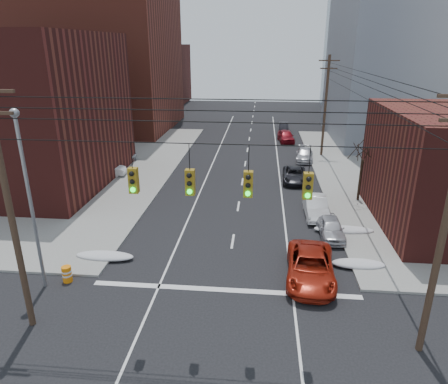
% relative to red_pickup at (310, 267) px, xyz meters
% --- Properties ---
extents(building_brick_tall, '(24.00, 20.00, 30.00)m').
position_rel_red_pickup_xyz_m(building_brick_tall, '(-28.50, 40.00, 14.25)').
color(building_brick_tall, brown).
rests_on(building_brick_tall, ground).
extents(building_brick_far, '(22.00, 18.00, 12.00)m').
position_rel_red_pickup_xyz_m(building_brick_far, '(-30.50, 66.00, 5.25)').
color(building_brick_far, '#501B18').
rests_on(building_brick_far, ground).
extents(building_office, '(22.00, 20.00, 25.00)m').
position_rel_red_pickup_xyz_m(building_office, '(17.50, 36.00, 11.75)').
color(building_office, gray).
rests_on(building_office, ground).
extents(building_glass, '(20.00, 18.00, 22.00)m').
position_rel_red_pickup_xyz_m(building_glass, '(19.50, 62.00, 10.25)').
color(building_glass, gray).
rests_on(building_glass, ground).
extents(utility_pole_left, '(2.20, 0.28, 11.00)m').
position_rel_red_pickup_xyz_m(utility_pole_left, '(-13.00, -5.00, 5.03)').
color(utility_pole_left, '#473323').
rests_on(utility_pole_left, ground).
extents(utility_pole_right, '(2.20, 0.28, 11.00)m').
position_rel_red_pickup_xyz_m(utility_pole_right, '(4.00, -5.00, 5.03)').
color(utility_pole_right, '#473323').
rests_on(utility_pole_right, ground).
extents(utility_pole_far, '(2.20, 0.28, 11.00)m').
position_rel_red_pickup_xyz_m(utility_pole_far, '(4.00, 26.00, 5.03)').
color(utility_pole_far, '#473323').
rests_on(utility_pole_far, ground).
extents(traffic_signals, '(17.00, 0.42, 2.02)m').
position_rel_red_pickup_xyz_m(traffic_signals, '(-4.40, -5.03, 6.41)').
color(traffic_signals, black).
rests_on(traffic_signals, ground).
extents(street_light, '(0.44, 0.44, 9.32)m').
position_rel_red_pickup_xyz_m(street_light, '(-14.00, -2.00, 4.79)').
color(street_light, gray).
rests_on(street_light, ground).
extents(bare_tree, '(2.09, 2.20, 4.93)m').
position_rel_red_pickup_xyz_m(bare_tree, '(5.09, 12.00, 1.57)').
color(bare_tree, black).
rests_on(bare_tree, ground).
extents(snow_nw, '(3.50, 1.08, 0.42)m').
position_rel_red_pickup_xyz_m(snow_nw, '(-11.90, 1.00, -0.54)').
color(snow_nw, silver).
rests_on(snow_nw, ground).
extents(snow_ne, '(3.00, 1.08, 0.42)m').
position_rel_red_pickup_xyz_m(snow_ne, '(2.90, 1.50, -0.54)').
color(snow_ne, silver).
rests_on(snow_ne, ground).
extents(snow_east_far, '(4.00, 1.08, 0.42)m').
position_rel_red_pickup_xyz_m(snow_east_far, '(2.90, 6.00, -0.54)').
color(snow_east_far, silver).
rests_on(snow_east_far, ground).
extents(red_pickup, '(2.89, 5.60, 1.51)m').
position_rel_red_pickup_xyz_m(red_pickup, '(0.00, 0.00, 0.00)').
color(red_pickup, '#9C1E0E').
rests_on(red_pickup, ground).
extents(parked_car_a, '(1.61, 3.84, 1.30)m').
position_rel_red_pickup_xyz_m(parked_car_a, '(1.90, 5.31, -0.11)').
color(parked_car_a, silver).
rests_on(parked_car_a, ground).
extents(parked_car_b, '(1.58, 4.42, 1.45)m').
position_rel_red_pickup_xyz_m(parked_car_b, '(1.31, 8.70, -0.03)').
color(parked_car_b, white).
rests_on(parked_car_b, ground).
extents(parked_car_c, '(2.28, 4.66, 1.27)m').
position_rel_red_pickup_xyz_m(parked_car_c, '(0.30, 16.55, -0.12)').
color(parked_car_c, black).
rests_on(parked_car_c, ground).
extents(parked_car_d, '(2.22, 4.60, 1.29)m').
position_rel_red_pickup_xyz_m(parked_car_d, '(1.90, 23.93, -0.11)').
color(parked_car_d, '#B8B8BD').
rests_on(parked_car_d, ground).
extents(parked_car_e, '(2.32, 4.68, 1.53)m').
position_rel_red_pickup_xyz_m(parked_car_e, '(0.30, 32.66, 0.01)').
color(parked_car_e, maroon).
rests_on(parked_car_e, ground).
extents(parked_car_f, '(1.34, 3.80, 1.25)m').
position_rel_red_pickup_xyz_m(parked_car_f, '(0.30, 39.56, -0.13)').
color(parked_car_f, black).
rests_on(parked_car_f, ground).
extents(lot_car_a, '(4.00, 1.74, 1.28)m').
position_rel_red_pickup_xyz_m(lot_car_a, '(-17.66, 16.18, 0.03)').
color(lot_car_a, silver).
rests_on(lot_car_a, sidewalk_nw).
extents(lot_car_b, '(5.24, 3.11, 1.37)m').
position_rel_red_pickup_xyz_m(lot_car_b, '(-18.74, 21.38, 0.08)').
color(lot_car_b, '#A8A9AD').
rests_on(lot_car_b, sidewalk_nw).
extents(lot_car_c, '(5.63, 4.04, 1.51)m').
position_rel_red_pickup_xyz_m(lot_car_c, '(-24.26, 10.16, 0.15)').
color(lot_car_c, black).
rests_on(lot_car_c, sidewalk_nw).
extents(lot_car_d, '(4.71, 2.41, 1.53)m').
position_rel_red_pickup_xyz_m(lot_car_d, '(-21.63, 19.84, 0.16)').
color(lot_car_d, '#ACABB0').
rests_on(lot_car_d, sidewalk_nw).
extents(construction_barrel, '(0.62, 0.62, 0.90)m').
position_rel_red_pickup_xyz_m(construction_barrel, '(-13.00, -1.50, -0.29)').
color(construction_barrel, orange).
rests_on(construction_barrel, ground).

